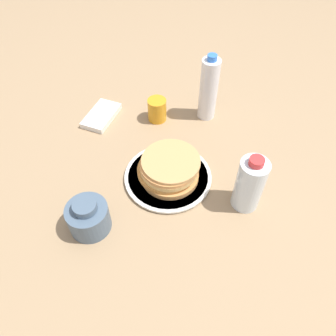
{
  "coord_description": "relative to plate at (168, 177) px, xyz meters",
  "views": [
    {
      "loc": [
        -0.62,
        -0.13,
        0.77
      ],
      "look_at": [
        -0.02,
        -0.01,
        0.05
      ],
      "focal_mm": 35.0,
      "sensor_mm": 36.0,
      "label": 1
    }
  ],
  "objects": [
    {
      "name": "plate",
      "position": [
        0.0,
        0.0,
        0.0
      ],
      "size": [
        0.26,
        0.26,
        0.01
      ],
      "color": "silver",
      "rests_on": "ground_plane"
    },
    {
      "name": "water_bottle_mid",
      "position": [
        -0.04,
        -0.23,
        0.08
      ],
      "size": [
        0.08,
        0.08,
        0.18
      ],
      "color": "silver",
      "rests_on": "ground_plane"
    },
    {
      "name": "pancake_stack",
      "position": [
        0.0,
        -0.0,
        0.04
      ],
      "size": [
        0.18,
        0.18,
        0.07
      ],
      "color": "#CB8C4B",
      "rests_on": "plate"
    },
    {
      "name": "napkin",
      "position": [
        0.22,
        0.28,
        0.0
      ],
      "size": [
        0.16,
        0.11,
        0.02
      ],
      "color": "white",
      "rests_on": "ground_plane"
    },
    {
      "name": "cream_jug",
      "position": [
        -0.2,
        0.17,
        0.04
      ],
      "size": [
        0.11,
        0.11,
        0.1
      ],
      "color": "#4C6075",
      "rests_on": "ground_plane"
    },
    {
      "name": "juice_glass",
      "position": [
        0.26,
        0.09,
        0.03
      ],
      "size": [
        0.06,
        0.06,
        0.08
      ],
      "color": "orange",
      "rests_on": "ground_plane"
    },
    {
      "name": "ground_plane",
      "position": [
        0.02,
        0.01,
        -0.01
      ],
      "size": [
        4.0,
        4.0,
        0.0
      ],
      "primitive_type": "plane",
      "color": "#9E7F5B"
    },
    {
      "name": "water_bottle_near",
      "position": [
        0.31,
        -0.08,
        0.1
      ],
      "size": [
        0.06,
        0.06,
        0.24
      ],
      "color": "white",
      "rests_on": "ground_plane"
    }
  ]
}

